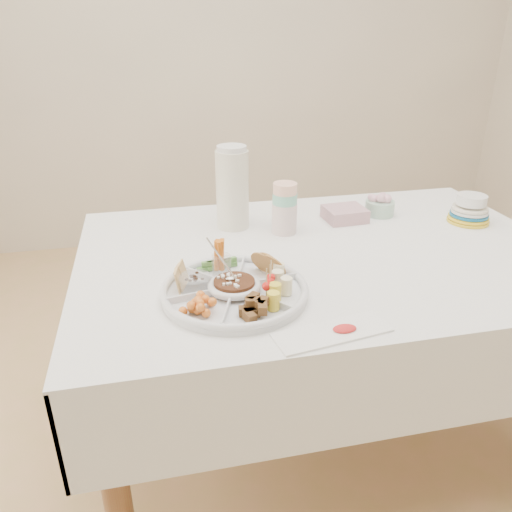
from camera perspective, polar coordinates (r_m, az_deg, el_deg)
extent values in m
plane|color=tan|center=(2.02, 6.53, -19.41)|extent=(4.00, 4.00, 0.00)
cube|color=beige|center=(3.39, -4.04, 24.08)|extent=(4.00, 0.02, 2.70)
cube|color=white|center=(1.77, 7.13, -10.63)|extent=(1.52, 1.02, 0.76)
cylinder|color=white|center=(1.30, -2.49, -3.71)|extent=(0.44, 0.44, 0.04)
cylinder|color=#3B180A|center=(1.30, -2.49, -3.42)|extent=(0.12, 0.12, 0.04)
cylinder|color=white|center=(1.67, 3.31, 6.46)|extent=(0.11, 0.11, 0.23)
cylinder|color=beige|center=(1.71, -2.72, 7.91)|extent=(0.12, 0.12, 0.29)
cylinder|color=#97CCAC|center=(1.91, 13.99, 5.74)|extent=(0.13, 0.13, 0.08)
cube|color=#C5959F|center=(1.84, 10.10, 4.76)|extent=(0.15, 0.13, 0.05)
cylinder|color=tan|center=(1.94, 23.24, 4.88)|extent=(0.17, 0.17, 0.09)
cube|color=white|center=(1.18, 8.71, -8.63)|extent=(0.29, 0.13, 0.01)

